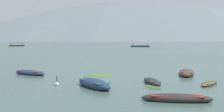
# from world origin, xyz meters

# --- Properties ---
(ground_plane) EXTENTS (6000.00, 6000.00, 0.00)m
(ground_plane) POSITION_xyz_m (0.00, 1500.00, 0.00)
(ground_plane) COLOR #425B56
(mountain_1) EXTENTS (1401.52, 1401.52, 527.51)m
(mountain_1) POSITION_xyz_m (-567.96, 2095.87, 263.75)
(mountain_1) COLOR slate
(mountain_1) RESTS_ON ground
(mountain_3) EXTENTS (2017.30, 2017.30, 475.22)m
(mountain_3) POSITION_xyz_m (832.89, 1719.14, 237.61)
(mountain_3) COLOR slate
(mountain_3) RESTS_ON ground
(rowboat_3) EXTENTS (2.60, 2.81, 0.35)m
(rowboat_3) POSITION_xyz_m (8.00, 14.55, 0.11)
(rowboat_3) COLOR brown
(rowboat_3) RESTS_ON ground
(rowboat_4) EXTENTS (1.30, 3.39, 0.51)m
(rowboat_4) POSITION_xyz_m (3.57, 15.28, 0.16)
(rowboat_4) COLOR #2D2826
(rowboat_4) RESTS_ON ground
(rowboat_5) EXTENTS (4.05, 3.26, 0.59)m
(rowboat_5) POSITION_xyz_m (-7.85, 21.44, 0.19)
(rowboat_5) COLOR navy
(rowboat_5) RESTS_ON ground
(rowboat_6) EXTENTS (3.29, 4.45, 0.80)m
(rowboat_6) POSITION_xyz_m (-1.13, 13.98, 0.25)
(rowboat_6) COLOR navy
(rowboat_6) RESTS_ON ground
(rowboat_7) EXTENTS (4.21, 1.80, 0.55)m
(rowboat_7) POSITION_xyz_m (3.74, 9.25, 0.17)
(rowboat_7) COLOR #2D2826
(rowboat_7) RESTS_ON ground
(rowboat_8) EXTENTS (2.83, 4.60, 0.71)m
(rowboat_8) POSITION_xyz_m (8.12, 20.22, 0.22)
(rowboat_8) COLOR #4C3323
(rowboat_8) RESTS_ON ground
(ferry_0) EXTENTS (11.17, 6.41, 2.54)m
(ferry_0) POSITION_xyz_m (22.34, 135.74, 0.45)
(ferry_0) COLOR navy
(ferry_0) RESTS_ON ground
(ferry_1) EXTENTS (9.38, 4.67, 2.54)m
(ferry_1) POSITION_xyz_m (-51.92, 157.22, 0.45)
(ferry_1) COLOR #4C3323
(ferry_1) RESTS_ON ground
(mooring_buoy) EXTENTS (0.38, 0.38, 0.83)m
(mooring_buoy) POSITION_xyz_m (-4.03, 14.87, 0.09)
(mooring_buoy) COLOR silver
(mooring_buoy) RESTS_ON ground
(weed_patch_1) EXTENTS (1.66, 1.83, 0.14)m
(weed_patch_1) POSITION_xyz_m (3.34, 13.98, 0.00)
(weed_patch_1) COLOR #38662D
(weed_patch_1) RESTS_ON ground
(weed_patch_5) EXTENTS (2.47, 2.92, 0.14)m
(weed_patch_5) POSITION_xyz_m (-0.63, 20.72, 0.00)
(weed_patch_5) COLOR #477033
(weed_patch_5) RESTS_ON ground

